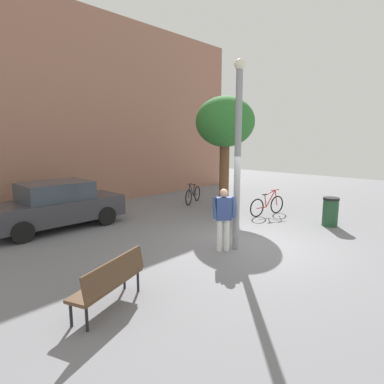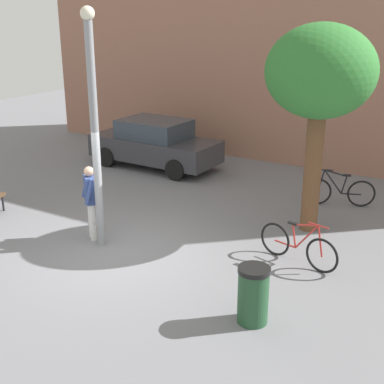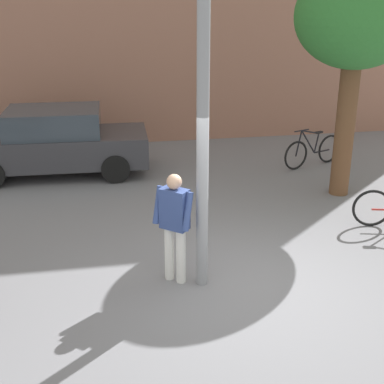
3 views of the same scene
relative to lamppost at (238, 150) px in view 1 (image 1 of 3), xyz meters
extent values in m
plane|color=slate|center=(0.54, -0.15, -2.67)|extent=(36.00, 36.00, 0.00)
cube|color=#9E6B56|center=(0.54, 8.92, 1.50)|extent=(18.06, 2.00, 8.34)
cylinder|color=gray|center=(0.00, 0.00, -0.34)|extent=(0.17, 0.17, 4.65)
sphere|color=#F2EACC|center=(0.00, 0.00, 2.10)|extent=(0.28, 0.28, 0.28)
cylinder|color=white|center=(-0.30, 0.08, -2.24)|extent=(0.14, 0.14, 0.85)
cylinder|color=white|center=(-0.45, 0.21, -2.24)|extent=(0.14, 0.14, 0.85)
cube|color=#334784|center=(-0.37, 0.15, -1.52)|extent=(0.45, 0.43, 0.60)
sphere|color=tan|center=(-0.37, 0.15, -1.11)|extent=(0.22, 0.22, 0.22)
cylinder|color=#334784|center=(-0.21, -0.05, -1.49)|extent=(0.22, 0.23, 0.55)
cylinder|color=#334784|center=(-0.59, 0.27, -1.49)|extent=(0.22, 0.23, 0.55)
cube|color=#513823|center=(-4.08, -0.11, -2.22)|extent=(1.66, 0.94, 0.06)
cube|color=#513823|center=(-4.01, -0.29, -1.97)|extent=(1.55, 0.64, 0.44)
cylinder|color=black|center=(-4.81, -0.19, -2.46)|extent=(0.05, 0.05, 0.42)
cylinder|color=black|center=(-3.45, 0.28, -2.46)|extent=(0.05, 0.05, 0.42)
cylinder|color=black|center=(-4.71, -0.49, -2.46)|extent=(0.05, 0.05, 0.42)
cylinder|color=black|center=(-3.34, -0.02, -2.46)|extent=(0.05, 0.05, 0.42)
cylinder|color=brown|center=(3.59, 3.12, -1.28)|extent=(0.40, 0.40, 2.78)
ellipsoid|color=#2F7630|center=(3.59, 3.12, 0.94)|extent=(2.36, 2.36, 2.01)
torus|color=black|center=(3.25, 4.80, -2.31)|extent=(0.68, 0.31, 0.71)
torus|color=black|center=(4.28, 5.21, -2.31)|extent=(0.68, 0.31, 0.71)
cylinder|color=black|center=(3.59, 4.94, -2.03)|extent=(0.48, 0.22, 0.64)
cylinder|color=black|center=(3.64, 4.96, -1.79)|extent=(0.55, 0.24, 0.18)
cylinder|color=black|center=(3.86, 5.04, -2.10)|extent=(0.14, 0.08, 0.48)
cylinder|color=black|center=(4.04, 5.11, -2.34)|extent=(0.48, 0.22, 0.04)
cylinder|color=black|center=(3.31, 4.83, -2.03)|extent=(0.17, 0.09, 0.63)
cube|color=black|center=(3.90, 5.06, -1.84)|extent=(0.22, 0.15, 0.04)
cylinder|color=black|center=(3.37, 4.85, -1.72)|extent=(0.42, 0.19, 0.03)
torus|color=black|center=(4.50, 1.17, -2.31)|extent=(0.70, 0.22, 0.71)
torus|color=black|center=(3.44, 1.43, -2.31)|extent=(0.70, 0.22, 0.71)
cylinder|color=red|center=(4.15, 1.26, -2.03)|extent=(0.49, 0.15, 0.64)
cylinder|color=red|center=(4.10, 1.27, -1.79)|extent=(0.57, 0.17, 0.18)
cylinder|color=red|center=(3.87, 1.33, -2.10)|extent=(0.14, 0.07, 0.48)
cylinder|color=red|center=(3.68, 1.37, -2.34)|extent=(0.49, 0.15, 0.04)
cylinder|color=red|center=(4.44, 1.19, -2.03)|extent=(0.17, 0.07, 0.63)
cube|color=black|center=(3.82, 1.34, -1.84)|extent=(0.21, 0.12, 0.04)
cylinder|color=red|center=(4.38, 1.20, -1.72)|extent=(0.43, 0.13, 0.03)
cube|color=#38383D|center=(-2.37, 5.50, -2.05)|extent=(4.25, 1.83, 0.70)
cube|color=#333D47|center=(-2.37, 5.50, -1.42)|extent=(2.15, 1.63, 0.60)
cylinder|color=black|center=(-0.99, 6.26, -2.35)|extent=(0.65, 0.24, 0.64)
cylinder|color=black|center=(-1.04, 4.66, -2.35)|extent=(0.65, 0.24, 0.64)
cylinder|color=black|center=(-3.69, 6.35, -2.35)|extent=(0.65, 0.24, 0.64)
cylinder|color=black|center=(-3.74, 4.75, -2.35)|extent=(0.65, 0.24, 0.64)
cylinder|color=#234C2D|center=(4.06, -1.05, -2.22)|extent=(0.50, 0.50, 0.90)
cylinder|color=black|center=(4.06, -1.05, -1.73)|extent=(0.53, 0.53, 0.08)
camera|label=1|loc=(-6.97, -4.79, 0.32)|focal=30.07mm
camera|label=2|loc=(6.97, -7.89, 2.16)|focal=48.71mm
camera|label=3|loc=(-1.36, -6.73, 1.39)|focal=49.57mm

